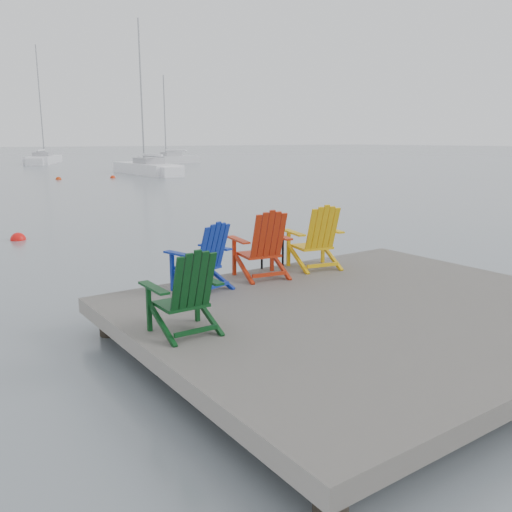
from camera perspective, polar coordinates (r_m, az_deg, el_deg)
ground at (r=7.36m, az=11.72°, el=-8.81°), size 400.00×400.00×0.00m
dock at (r=7.25m, az=11.83°, el=-6.25°), size 6.00×5.00×1.40m
handrail at (r=9.02m, az=1.76°, el=2.18°), size 0.48×0.04×0.90m
chair_green at (r=5.96m, az=-7.40°, el=-3.71°), size 0.77×0.72×0.96m
chair_blue at (r=7.65m, az=-5.53°, el=-0.03°), size 0.91×0.86×0.98m
chair_red at (r=8.31m, az=0.71°, el=1.27°), size 0.94×0.89×1.06m
chair_yellow at (r=8.98m, az=6.35°, el=2.03°), size 0.96×0.91×1.06m
sailboat_near at (r=42.97m, az=-11.42°, el=8.95°), size 2.23×8.43×11.63m
sailboat_mid at (r=65.45m, az=-21.43°, el=9.39°), size 6.11×9.58×12.86m
sailboat_far at (r=61.44m, az=-9.15°, el=9.94°), size 6.99×2.80×9.60m
buoy_a at (r=15.65m, az=-23.74°, el=1.56°), size 0.40×0.40×0.40m
buoy_c at (r=38.95m, az=-14.85°, el=7.95°), size 0.36×0.36×0.36m
buoy_d at (r=38.44m, az=-20.07°, el=7.57°), size 0.38×0.38×0.38m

